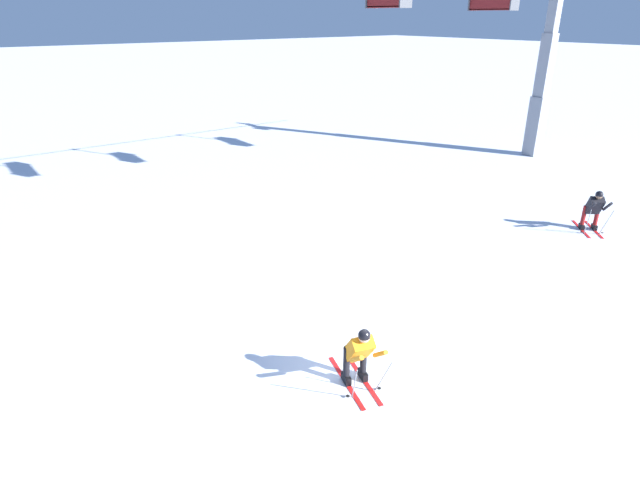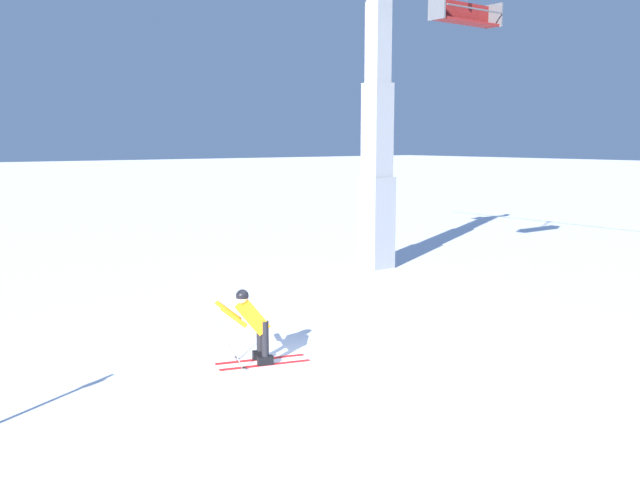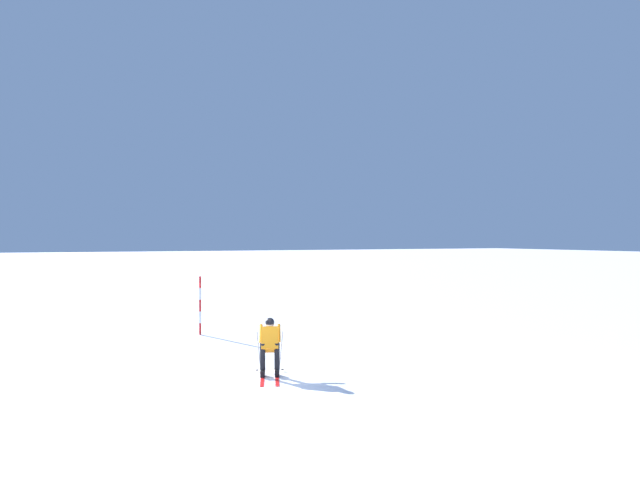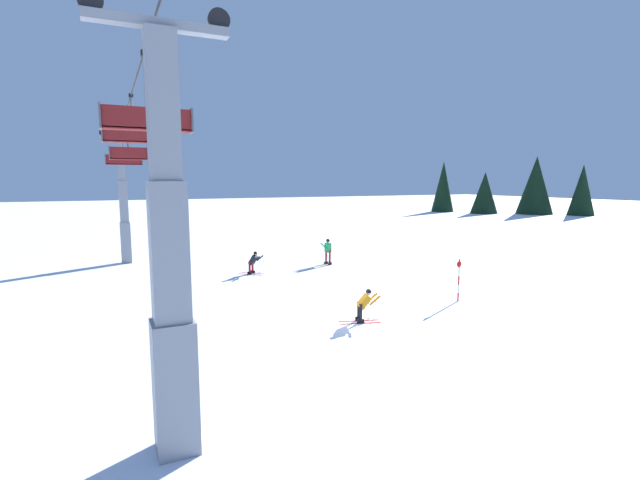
# 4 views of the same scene
# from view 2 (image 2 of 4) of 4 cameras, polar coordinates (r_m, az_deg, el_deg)

# --- Properties ---
(ground_plane) EXTENTS (260.00, 260.00, 0.00)m
(ground_plane) POSITION_cam_2_polar(r_m,az_deg,el_deg) (12.60, -0.77, -10.34)
(ground_plane) COLOR white
(skier_carving_main) EXTENTS (1.04, 1.77, 1.52)m
(skier_carving_main) POSITION_cam_2_polar(r_m,az_deg,el_deg) (12.61, -5.57, -6.62)
(skier_carving_main) COLOR red
(skier_carving_main) RESTS_ON ground_plane
(lift_tower_near) EXTENTS (0.86, 2.74, 9.17)m
(lift_tower_near) POSITION_cam_2_polar(r_m,az_deg,el_deg) (21.82, 4.69, 7.52)
(lift_tower_near) COLOR gray
(lift_tower_near) RESTS_ON ground_plane
(chairlift_seat_nearest) EXTENTS (0.61, 2.29, 2.03)m
(chairlift_seat_nearest) POSITION_cam_2_polar(r_m,az_deg,el_deg) (19.72, 11.72, 17.77)
(chairlift_seat_nearest) COLOR black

